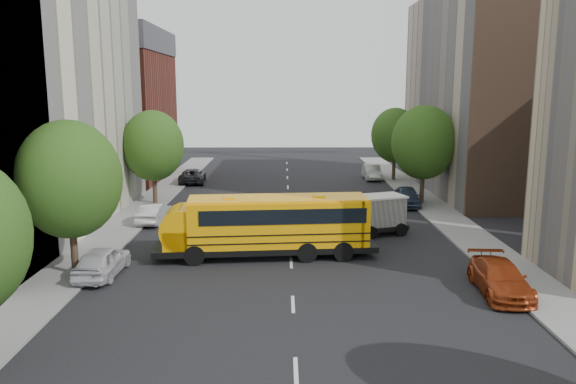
{
  "coord_description": "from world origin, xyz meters",
  "views": [
    {
      "loc": [
        -0.4,
        -31.42,
        9.34
      ],
      "look_at": [
        -0.14,
        2.0,
        3.2
      ],
      "focal_mm": 35.0,
      "sensor_mm": 36.0,
      "label": 1
    }
  ],
  "objects_px": {
    "street_tree_4": "(424,143)",
    "school_bus": "(264,223)",
    "parked_car_2": "(193,176)",
    "safari_truck": "(362,215)",
    "street_tree_2": "(153,146)",
    "parked_car_3": "(500,278)",
    "street_tree_1": "(69,179)",
    "parked_car_4": "(407,196)",
    "street_tree_5": "(395,135)",
    "parked_car_1": "(154,213)",
    "parked_car_0": "(102,261)",
    "parked_car_5": "(372,172)"
  },
  "relations": [
    {
      "from": "street_tree_4",
      "to": "school_bus",
      "type": "height_order",
      "value": "street_tree_4"
    },
    {
      "from": "street_tree_4",
      "to": "parked_car_2",
      "type": "height_order",
      "value": "street_tree_4"
    },
    {
      "from": "safari_truck",
      "to": "parked_car_2",
      "type": "height_order",
      "value": "safari_truck"
    },
    {
      "from": "street_tree_2",
      "to": "parked_car_3",
      "type": "relative_size",
      "value": 1.52
    },
    {
      "from": "street_tree_1",
      "to": "parked_car_4",
      "type": "xyz_separation_m",
      "value": [
        20.6,
        17.11,
        -4.17
      ]
    },
    {
      "from": "street_tree_5",
      "to": "street_tree_2",
      "type": "bearing_deg",
      "value": -151.39
    },
    {
      "from": "parked_car_1",
      "to": "parked_car_0",
      "type": "bearing_deg",
      "value": 93.75
    },
    {
      "from": "school_bus",
      "to": "parked_car_5",
      "type": "relative_size",
      "value": 2.71
    },
    {
      "from": "parked_car_0",
      "to": "parked_car_5",
      "type": "relative_size",
      "value": 0.98
    },
    {
      "from": "parked_car_5",
      "to": "street_tree_2",
      "type": "bearing_deg",
      "value": -146.52
    },
    {
      "from": "parked_car_4",
      "to": "street_tree_4",
      "type": "bearing_deg",
      "value": 36.93
    },
    {
      "from": "parked_car_2",
      "to": "parked_car_5",
      "type": "xyz_separation_m",
      "value": [
        18.48,
        2.21,
        0.03
      ]
    },
    {
      "from": "parked_car_4",
      "to": "parked_car_5",
      "type": "distance_m",
      "value": 13.78
    },
    {
      "from": "school_bus",
      "to": "safari_truck",
      "type": "height_order",
      "value": "school_bus"
    },
    {
      "from": "parked_car_0",
      "to": "parked_car_2",
      "type": "xyz_separation_m",
      "value": [
        0.0,
        28.76,
        -0.04
      ]
    },
    {
      "from": "street_tree_5",
      "to": "street_tree_1",
      "type": "bearing_deg",
      "value": -126.25
    },
    {
      "from": "street_tree_4",
      "to": "safari_truck",
      "type": "xyz_separation_m",
      "value": [
        -6.36,
        -10.23,
        -3.72
      ]
    },
    {
      "from": "school_bus",
      "to": "parked_car_2",
      "type": "distance_m",
      "value": 26.76
    },
    {
      "from": "street_tree_5",
      "to": "parked_car_2",
      "type": "bearing_deg",
      "value": -176.29
    },
    {
      "from": "street_tree_1",
      "to": "street_tree_4",
      "type": "distance_m",
      "value": 28.43
    },
    {
      "from": "school_bus",
      "to": "parked_car_5",
      "type": "height_order",
      "value": "school_bus"
    },
    {
      "from": "street_tree_4",
      "to": "parked_car_0",
      "type": "relative_size",
      "value": 1.77
    },
    {
      "from": "street_tree_2",
      "to": "safari_truck",
      "type": "height_order",
      "value": "street_tree_2"
    },
    {
      "from": "street_tree_4",
      "to": "safari_truck",
      "type": "height_order",
      "value": "street_tree_4"
    },
    {
      "from": "school_bus",
      "to": "parked_car_5",
      "type": "distance_m",
      "value": 29.62
    },
    {
      "from": "street_tree_4",
      "to": "parked_car_5",
      "type": "bearing_deg",
      "value": 99.34
    },
    {
      "from": "safari_truck",
      "to": "parked_car_5",
      "type": "relative_size",
      "value": 1.36
    },
    {
      "from": "street_tree_1",
      "to": "parked_car_0",
      "type": "relative_size",
      "value": 1.73
    },
    {
      "from": "safari_truck",
      "to": "parked_car_4",
      "type": "bearing_deg",
      "value": 42.48
    },
    {
      "from": "street_tree_5",
      "to": "safari_truck",
      "type": "distance_m",
      "value": 23.36
    },
    {
      "from": "street_tree_1",
      "to": "school_bus",
      "type": "distance_m",
      "value": 10.43
    },
    {
      "from": "street_tree_2",
      "to": "parked_car_5",
      "type": "distance_m",
      "value": 24.03
    },
    {
      "from": "street_tree_1",
      "to": "street_tree_2",
      "type": "bearing_deg",
      "value": 90.0
    },
    {
      "from": "parked_car_3",
      "to": "parked_car_5",
      "type": "relative_size",
      "value": 1.09
    },
    {
      "from": "parked_car_4",
      "to": "parked_car_5",
      "type": "xyz_separation_m",
      "value": [
        -0.72,
        13.76,
        -0.02
      ]
    },
    {
      "from": "school_bus",
      "to": "parked_car_1",
      "type": "bearing_deg",
      "value": 129.49
    },
    {
      "from": "street_tree_5",
      "to": "parked_car_0",
      "type": "height_order",
      "value": "street_tree_5"
    },
    {
      "from": "safari_truck",
      "to": "parked_car_1",
      "type": "distance_m",
      "value": 14.72
    },
    {
      "from": "parked_car_0",
      "to": "parked_car_2",
      "type": "height_order",
      "value": "parked_car_0"
    },
    {
      "from": "street_tree_1",
      "to": "parked_car_2",
      "type": "height_order",
      "value": "street_tree_1"
    },
    {
      "from": "street_tree_2",
      "to": "parked_car_2",
      "type": "height_order",
      "value": "street_tree_2"
    },
    {
      "from": "street_tree_5",
      "to": "parked_car_4",
      "type": "height_order",
      "value": "street_tree_5"
    },
    {
      "from": "parked_car_0",
      "to": "parked_car_1",
      "type": "bearing_deg",
      "value": -87.91
    },
    {
      "from": "street_tree_5",
      "to": "parked_car_0",
      "type": "distance_m",
      "value": 36.68
    },
    {
      "from": "street_tree_4",
      "to": "parked_car_2",
      "type": "relative_size",
      "value": 1.53
    },
    {
      "from": "parked_car_5",
      "to": "parked_car_0",
      "type": "bearing_deg",
      "value": -120.26
    },
    {
      "from": "parked_car_5",
      "to": "street_tree_5",
      "type": "bearing_deg",
      "value": -21.86
    },
    {
      "from": "street_tree_1",
      "to": "safari_truck",
      "type": "relative_size",
      "value": 1.25
    },
    {
      "from": "safari_truck",
      "to": "parked_car_1",
      "type": "bearing_deg",
      "value": 145.98
    },
    {
      "from": "parked_car_1",
      "to": "street_tree_1",
      "type": "bearing_deg",
      "value": 86.78
    }
  ]
}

